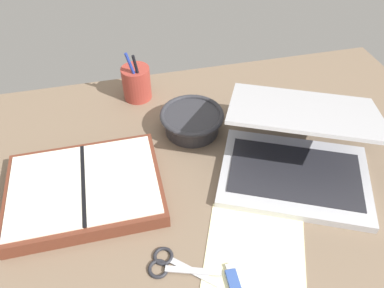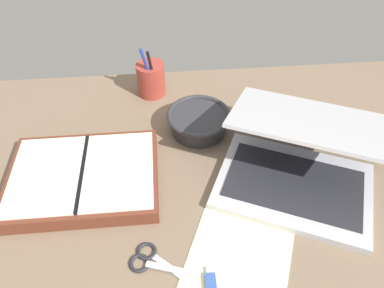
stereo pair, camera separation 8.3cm
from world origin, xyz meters
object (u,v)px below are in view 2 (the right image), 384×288
object	(u,v)px
scissors	(151,260)
laptop	(299,164)
bowl	(199,121)
planner	(84,177)
pen_cup	(151,79)

from	to	relation	value
scissors	laptop	bearing A→B (deg)	57.67
laptop	bowl	world-z (taller)	laptop
laptop	planner	bearing A→B (deg)	-159.44
pen_cup	bowl	bearing A→B (deg)	-56.02
planner	laptop	bearing A→B (deg)	-4.16
pen_cup	planner	distance (cm)	36.14
bowl	scissors	size ratio (longest dim) A/B	1.23
pen_cup	scissors	size ratio (longest dim) A/B	1.17
planner	scissors	world-z (taller)	planner
laptop	pen_cup	distance (cm)	47.87
bowl	planner	xyz separation A→B (cm)	(-27.22, -15.15, -1.31)
laptop	bowl	xyz separation A→B (cm)	(-19.95, 18.58, -2.04)
bowl	planner	distance (cm)	31.19
laptop	scissors	world-z (taller)	laptop
pen_cup	scissors	bearing A→B (deg)	-91.21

